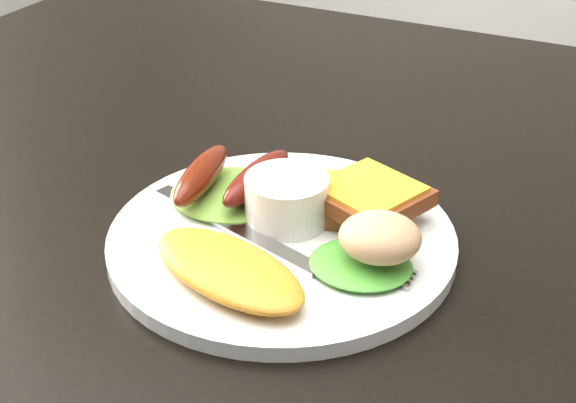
{
  "coord_description": "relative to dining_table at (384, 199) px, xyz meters",
  "views": [
    {
      "loc": [
        0.19,
        -0.56,
        1.07
      ],
      "look_at": [
        -0.03,
        -0.12,
        0.78
      ],
      "focal_mm": 50.0,
      "sensor_mm": 36.0,
      "label": 1
    }
  ],
  "objects": [
    {
      "name": "fork",
      "position": [
        -0.06,
        -0.14,
        0.03
      ],
      "size": [
        0.16,
        0.06,
        0.0
      ],
      "primitive_type": "cube",
      "rotation": [
        0.0,
        0.0,
        -0.29
      ],
      "color": "#ADAFB7",
      "rests_on": "plate"
    },
    {
      "name": "toast_b",
      "position": [
        0.02,
        -0.09,
        0.05
      ],
      "size": [
        0.09,
        0.09,
        0.01
      ],
      "primitive_type": "cube",
      "rotation": [
        0.0,
        0.0,
        -0.38
      ],
      "color": "brown",
      "rests_on": "toast_a"
    },
    {
      "name": "sausage_a",
      "position": [
        -0.11,
        -0.11,
        0.05
      ],
      "size": [
        0.04,
        0.1,
        0.02
      ],
      "primitive_type": "ellipsoid",
      "rotation": [
        0.0,
        0.0,
        0.17
      ],
      "color": "#632710",
      "rests_on": "lettuce_left"
    },
    {
      "name": "lettuce_right",
      "position": [
        0.04,
        -0.15,
        0.04
      ],
      "size": [
        0.08,
        0.07,
        0.01
      ],
      "primitive_type": "ellipsoid",
      "rotation": [
        0.0,
        0.0,
        0.18
      ],
      "color": "#3D9328",
      "rests_on": "plate"
    },
    {
      "name": "plate",
      "position": [
        -0.03,
        -0.13,
        0.03
      ],
      "size": [
        0.25,
        0.25,
        0.01
      ],
      "primitive_type": "cylinder",
      "color": "white",
      "rests_on": "dining_table"
    },
    {
      "name": "lettuce_left",
      "position": [
        -0.09,
        -0.1,
        0.04
      ],
      "size": [
        0.12,
        0.11,
        0.01
      ],
      "primitive_type": "ellipsoid",
      "rotation": [
        0.0,
        0.0,
        0.34
      ],
      "color": "#4D902A",
      "rests_on": "plate"
    },
    {
      "name": "dining_table",
      "position": [
        0.0,
        0.0,
        0.0
      ],
      "size": [
        1.2,
        0.8,
        0.04
      ],
      "primitive_type": "cube",
      "color": "black",
      "rests_on": "ground"
    },
    {
      "name": "toast_a",
      "position": [
        -0.01,
        -0.08,
        0.04
      ],
      "size": [
        0.09,
        0.09,
        0.01
      ],
      "primitive_type": "cube",
      "rotation": [
        0.0,
        0.0,
        0.28
      ],
      "color": "#925A2D",
      "rests_on": "plate"
    },
    {
      "name": "ramekin",
      "position": [
        -0.04,
        -0.11,
        0.05
      ],
      "size": [
        0.07,
        0.07,
        0.04
      ],
      "primitive_type": "cylinder",
      "rotation": [
        0.0,
        0.0,
        0.26
      ],
      "color": "white",
      "rests_on": "plate"
    },
    {
      "name": "sausage_b",
      "position": [
        -0.07,
        -0.1,
        0.05
      ],
      "size": [
        0.03,
        0.09,
        0.02
      ],
      "primitive_type": "ellipsoid",
      "rotation": [
        0.0,
        0.0,
        -0.03
      ],
      "color": "#5D0808",
      "rests_on": "lettuce_left"
    },
    {
      "name": "potato_salad",
      "position": [
        0.05,
        -0.14,
        0.06
      ],
      "size": [
        0.07,
        0.07,
        0.03
      ],
      "primitive_type": "ellipsoid",
      "rotation": [
        0.0,
        0.0,
        0.32
      ],
      "color": "beige",
      "rests_on": "lettuce_right"
    },
    {
      "name": "omelette",
      "position": [
        -0.04,
        -0.2,
        0.04
      ],
      "size": [
        0.14,
        0.09,
        0.02
      ],
      "primitive_type": "ellipsoid",
      "rotation": [
        0.0,
        0.0,
        -0.3
      ],
      "color": "gold",
      "rests_on": "plate"
    }
  ]
}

